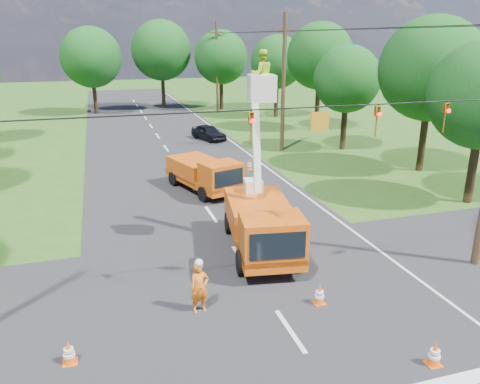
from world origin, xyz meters
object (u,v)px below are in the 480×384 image
object	(u,v)px
ground_worker	(200,288)
traffic_cone_4	(69,352)
traffic_cone_7	(249,165)
tree_right_b	(432,69)
tree_right_d	(320,56)
traffic_cone_3	(264,197)
tree_right_e	(277,62)
bucket_truck	(262,213)
tree_far_b	(161,50)
distant_car	(209,132)
tree_right_c	(347,79)
traffic_cone_8	(320,295)
pole_right_mid	(283,83)
second_truck	(205,173)
pole_right_far	(217,67)
tree_far_a	(91,57)
traffic_cone_1	(435,354)
traffic_cone_2	(239,226)
tree_far_c	(221,57)

from	to	relation	value
ground_worker	traffic_cone_4	world-z (taller)	ground_worker
ground_worker	traffic_cone_7	world-z (taller)	ground_worker
tree_right_b	tree_right_d	bearing A→B (deg)	90.76
traffic_cone_3	tree_right_e	world-z (taller)	tree_right_e
bucket_truck	tree_far_b	bearing A→B (deg)	96.22
distant_car	tree_right_c	distance (m)	12.11
traffic_cone_8	pole_right_mid	size ratio (longest dim) A/B	0.07
tree_right_b	tree_right_d	size ratio (longest dim) A/B	1.00
second_truck	distant_car	distance (m)	13.97
second_truck	tree_right_b	xyz separation A→B (m)	(14.45, 0.25, 5.37)
ground_worker	tree_right_c	world-z (taller)	tree_right_c
pole_right_far	tree_right_d	distance (m)	14.53
pole_right_far	tree_right_e	xyz separation A→B (m)	(5.30, -5.00, 0.70)
distant_car	traffic_cone_4	xyz separation A→B (m)	(-10.15, -26.88, -0.28)
bucket_truck	tree_right_e	world-z (taller)	tree_right_e
pole_right_mid	distant_car	bearing A→B (deg)	130.61
traffic_cone_3	tree_far_a	bearing A→B (deg)	103.32
tree_right_e	tree_far_a	xyz separation A→B (m)	(-18.80, 8.00, 0.38)
traffic_cone_1	traffic_cone_4	size ratio (longest dim) A/B	1.00
tree_far_a	tree_far_b	world-z (taller)	tree_far_b
traffic_cone_7	tree_right_e	distance (m)	22.51
bucket_truck	traffic_cone_2	bearing A→B (deg)	108.10
traffic_cone_7	traffic_cone_2	bearing A→B (deg)	-110.37
ground_worker	tree_right_d	size ratio (longest dim) A/B	0.18
second_truck	traffic_cone_1	world-z (taller)	second_truck
traffic_cone_2	pole_right_far	bearing A→B (deg)	77.26
traffic_cone_1	traffic_cone_7	bearing A→B (deg)	86.28
traffic_cone_2	tree_far_b	bearing A→B (deg)	86.65
pole_right_mid	tree_far_b	distance (m)	25.65
second_truck	tree_far_c	size ratio (longest dim) A/B	0.63
second_truck	traffic_cone_2	size ratio (longest dim) A/B	8.15
bucket_truck	pole_right_far	xyz separation A→B (m)	(7.49, 36.58, 3.44)
tree_right_c	pole_right_far	bearing A→B (deg)	102.62
pole_right_far	tree_far_a	world-z (taller)	pole_right_far
traffic_cone_7	pole_right_mid	distance (m)	7.86
ground_worker	pole_right_mid	bearing A→B (deg)	51.54
distant_car	tree_right_d	world-z (taller)	tree_right_d
traffic_cone_2	traffic_cone_3	bearing A→B (deg)	55.49
tree_right_b	traffic_cone_7	bearing A→B (deg)	162.72
traffic_cone_2	traffic_cone_3	size ratio (longest dim) A/B	1.00
traffic_cone_7	pole_right_mid	xyz separation A→B (m)	(4.15, 4.69, 4.75)
ground_worker	traffic_cone_2	size ratio (longest dim) A/B	2.39
ground_worker	pole_right_far	world-z (taller)	pole_right_far
tree_far_c	pole_right_mid	bearing A→B (deg)	-92.60
traffic_cone_3	pole_right_far	xyz separation A→B (m)	(5.43, 31.09, 4.75)
pole_right_far	tree_right_c	xyz separation A→B (m)	(4.70, -21.00, 0.21)
pole_right_mid	pole_right_far	xyz separation A→B (m)	(0.00, 20.00, 0.00)
pole_right_far	tree_far_c	distance (m)	2.43
traffic_cone_1	traffic_cone_7	distance (m)	19.83
traffic_cone_1	pole_right_far	distance (m)	45.05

